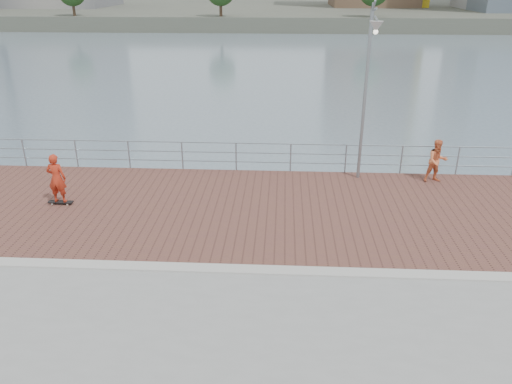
# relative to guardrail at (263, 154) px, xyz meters

# --- Properties ---
(water) EXTENTS (400.00, 400.00, 0.00)m
(water) POSITION_rel_guardrail_xyz_m (-0.00, -7.00, -2.69)
(water) COLOR slate
(water) RESTS_ON ground
(brick_lane) EXTENTS (40.00, 6.80, 0.02)m
(brick_lane) POSITION_rel_guardrail_xyz_m (-0.00, -3.40, -0.68)
(brick_lane) COLOR brown
(brick_lane) RESTS_ON seawall
(curb) EXTENTS (40.00, 0.40, 0.06)m
(curb) POSITION_rel_guardrail_xyz_m (-0.00, -7.00, -0.66)
(curb) COLOR #B7B5AD
(curb) RESTS_ON seawall
(far_shore) EXTENTS (320.00, 95.00, 2.50)m
(far_shore) POSITION_rel_guardrail_xyz_m (-0.00, 115.50, -1.44)
(far_shore) COLOR #4C5142
(far_shore) RESTS_ON ground
(guardrail) EXTENTS (39.06, 0.06, 1.13)m
(guardrail) POSITION_rel_guardrail_xyz_m (0.00, 0.00, 0.00)
(guardrail) COLOR #8C9EA8
(guardrail) RESTS_ON brick_lane
(street_lamp) EXTENTS (0.43, 1.24, 5.86)m
(street_lamp) POSITION_rel_guardrail_xyz_m (3.50, -0.93, 3.47)
(street_lamp) COLOR gray
(street_lamp) RESTS_ON brick_lane
(skateboard) EXTENTS (0.80, 0.22, 0.09)m
(skateboard) POSITION_rel_guardrail_xyz_m (-6.44, -3.39, -0.60)
(skateboard) COLOR black
(skateboard) RESTS_ON brick_lane
(skateboarder) EXTENTS (0.60, 0.40, 1.63)m
(skateboarder) POSITION_rel_guardrail_xyz_m (-6.44, -3.39, 0.23)
(skateboarder) COLOR red
(skateboarder) RESTS_ON skateboard
(bystander) EXTENTS (0.83, 0.69, 1.55)m
(bystander) POSITION_rel_guardrail_xyz_m (6.20, -0.73, 0.10)
(bystander) COLOR #E57443
(bystander) RESTS_ON brick_lane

